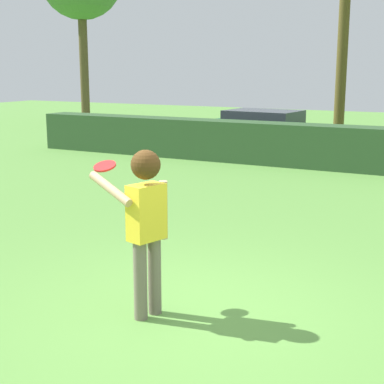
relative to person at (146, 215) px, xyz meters
name	(u,v)px	position (x,y,z in m)	size (l,w,h in m)	color
ground_plane	(190,315)	(0.39, 0.23, -1.10)	(60.00, 60.00, 0.00)	#5A913E
person	(146,215)	(0.00, 0.00, 0.00)	(0.80, 0.55, 1.77)	#74685A
frisbee	(105,166)	(-0.66, 0.22, 0.42)	(0.25, 0.24, 0.10)	red
hedge_row	(372,150)	(0.39, 9.95, -0.54)	(20.21, 0.90, 1.11)	#2D4D2A
parked_car_green	(263,128)	(-3.43, 12.38, -0.41)	(4.34, 2.11, 1.25)	#1E6633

